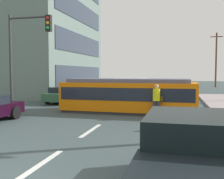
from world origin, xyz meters
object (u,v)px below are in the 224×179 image
at_px(streetcar_tram, 129,95).
at_px(traffic_light_mast, 26,45).
at_px(parked_sedan_far, 67,94).
at_px(city_bus, 126,88).
at_px(pickup_truck_parked, 206,169).
at_px(pedestrian_crossing, 157,99).
at_px(utility_pole_distant, 216,59).

height_order(streetcar_tram, traffic_light_mast, traffic_light_mast).
bearing_deg(parked_sedan_far, city_bus, 21.63).
distance_m(pickup_truck_parked, parked_sedan_far, 16.99).
distance_m(streetcar_tram, pedestrian_crossing, 2.28).
xyz_separation_m(parked_sedan_far, utility_pole_distant, (13.87, 24.43, 3.68)).
xyz_separation_m(pickup_truck_parked, utility_pole_distant, (5.32, 39.12, 3.51)).
distance_m(streetcar_tram, city_bus, 5.78).
bearing_deg(pickup_truck_parked, city_bus, 104.62).
xyz_separation_m(streetcar_tram, parked_sedan_far, (-5.46, 3.96, -0.36)).
distance_m(city_bus, pickup_truck_parked, 16.93).
xyz_separation_m(pickup_truck_parked, parked_sedan_far, (-8.54, 14.69, -0.17)).
height_order(city_bus, parked_sedan_far, city_bus).
relative_size(traffic_light_mast, utility_pole_distant, 0.65).
bearing_deg(traffic_light_mast, utility_pole_distant, 65.90).
bearing_deg(traffic_light_mast, streetcar_tram, 21.42).
height_order(city_bus, pedestrian_crossing, city_bus).
distance_m(city_bus, pedestrian_crossing, 7.74).
relative_size(pickup_truck_parked, utility_pole_distant, 0.61).
xyz_separation_m(city_bus, pickup_truck_parked, (4.27, -16.38, -0.24)).
bearing_deg(pedestrian_crossing, pickup_truck_parked, -81.26).
relative_size(parked_sedan_far, traffic_light_mast, 0.86).
relative_size(streetcar_tram, utility_pole_distant, 0.91).
bearing_deg(traffic_light_mast, city_bus, 62.42).
bearing_deg(pickup_truck_parked, parked_sedan_far, 120.19).
bearing_deg(utility_pole_distant, traffic_light_mast, -114.10).
relative_size(pedestrian_crossing, pickup_truck_parked, 0.33).
relative_size(streetcar_tram, traffic_light_mast, 1.40).
distance_m(city_bus, utility_pole_distant, 24.90).
distance_m(streetcar_tram, parked_sedan_far, 6.75).
height_order(pedestrian_crossing, parked_sedan_far, pedestrian_crossing).
xyz_separation_m(pedestrian_crossing, pickup_truck_parked, (1.41, -9.18, -0.15)).
bearing_deg(parked_sedan_far, traffic_light_mast, -87.63).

